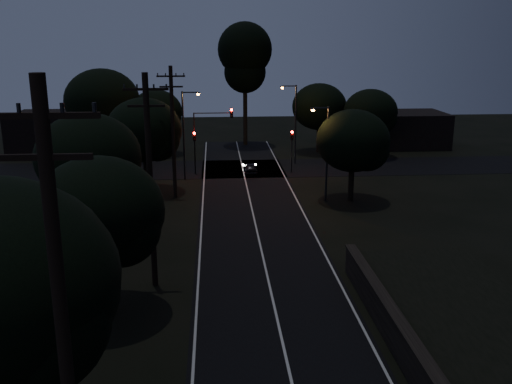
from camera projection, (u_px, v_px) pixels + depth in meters
road_surface at (250, 199)px, 46.01m from camera, size 60.00×70.00×0.03m
utility_pole_near at (64, 349)px, 12.08m from camera, size 2.20×0.30×12.00m
utility_pole_mid at (150, 179)px, 28.57m from camera, size 2.20×0.30×11.00m
utility_pole_far at (173, 130)px, 44.99m from camera, size 2.20×0.30×10.50m
tree_left_b at (104, 215)px, 25.66m from camera, size 5.93×5.93×7.54m
tree_left_c at (92, 160)px, 34.98m from camera, size 6.49×6.49×8.20m
tree_left_d at (147, 132)px, 46.73m from camera, size 6.21×6.21×7.88m
tree_far_nw at (158, 113)px, 62.23m from camera, size 5.61×5.61×7.11m
tree_far_w at (105, 102)px, 57.56m from camera, size 7.53×7.53×9.60m
tree_far_ne at (321, 108)px, 63.40m from camera, size 6.08×6.08×7.69m
tree_far_e at (372, 113)px, 60.94m from camera, size 5.75×5.75×7.29m
tree_right_a at (356, 143)px, 44.16m from camera, size 5.72×5.72×7.27m
tall_pine at (245, 57)px, 66.33m from camera, size 6.32×6.32×14.37m
building_left at (61, 133)px, 64.10m from camera, size 10.00×8.00×4.40m
building_right at (405, 129)px, 67.96m from camera, size 9.00×7.00×4.00m
signal_left at (195, 145)px, 53.47m from camera, size 0.28×0.35×4.10m
signal_right at (292, 143)px, 54.12m from camera, size 0.28×0.35×4.10m
signal_mast at (212, 129)px, 53.20m from camera, size 3.70×0.35×6.25m
streetlight_a at (185, 129)px, 51.03m from camera, size 1.66×0.26×8.00m
streetlight_b at (294, 119)px, 57.56m from camera, size 1.66×0.26×8.00m
streetlight_c at (325, 147)px, 44.20m from camera, size 1.46×0.26×7.50m
car at (251, 168)px, 54.40m from camera, size 1.26×3.05×1.03m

